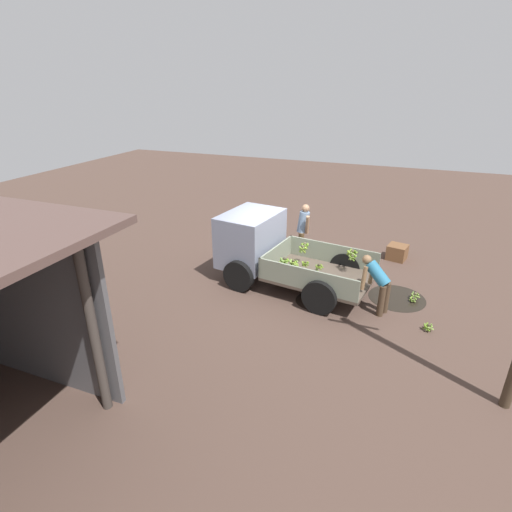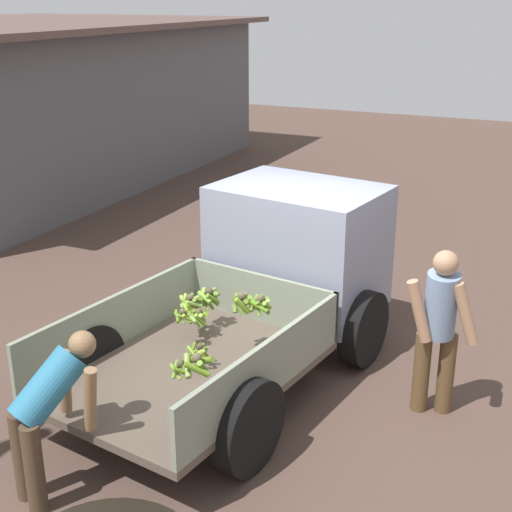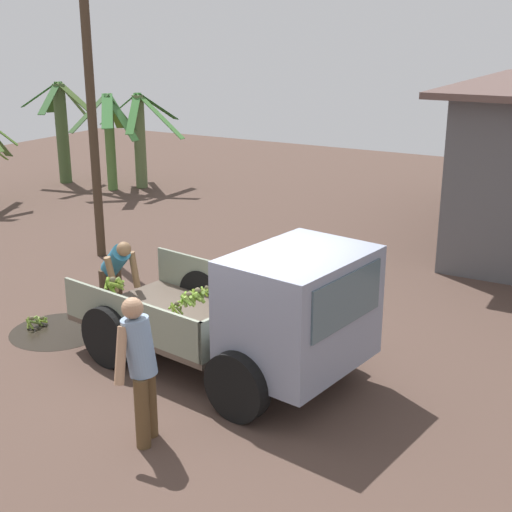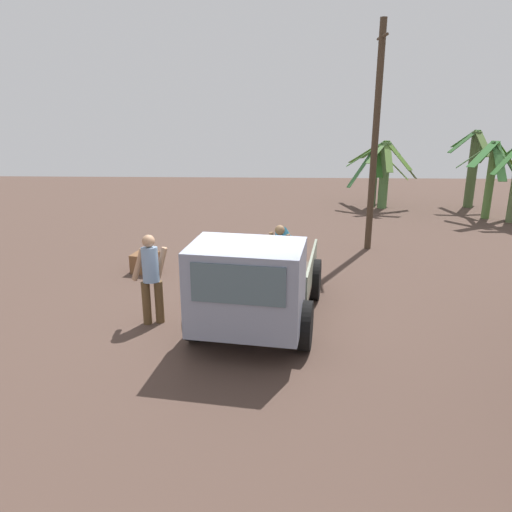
# 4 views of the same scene
# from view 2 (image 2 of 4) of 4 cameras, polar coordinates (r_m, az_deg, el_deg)

# --- Properties ---
(ground) EXTENTS (36.00, 36.00, 0.00)m
(ground) POSITION_cam_2_polar(r_m,az_deg,el_deg) (8.09, 1.99, -8.55)
(ground) COLOR #4D3930
(mud_patch_1) EXTENTS (0.99, 0.99, 0.01)m
(mud_patch_1) POSITION_cam_2_polar(r_m,az_deg,el_deg) (7.43, -8.85, -11.60)
(mud_patch_1) COLOR black
(mud_patch_1) RESTS_ON ground
(cargo_truck) EXTENTS (4.28, 2.60, 1.86)m
(cargo_truck) POSITION_cam_2_polar(r_m,az_deg,el_deg) (7.99, 1.83, -1.20)
(cargo_truck) COLOR brown
(cargo_truck) RESTS_ON ground
(warehouse_shed) EXTENTS (10.70, 7.78, 3.35)m
(warehouse_shed) POSITION_cam_2_polar(r_m,az_deg,el_deg) (17.51, -17.86, 14.74)
(warehouse_shed) COLOR #555457
(warehouse_shed) RESTS_ON ground
(person_foreground_visitor) EXTENTS (0.50, 0.70, 1.72)m
(person_foreground_visitor) POSITION_cam_2_polar(r_m,az_deg,el_deg) (6.99, 14.43, -5.36)
(person_foreground_visitor) COLOR brown
(person_foreground_visitor) RESTS_ON ground
(person_worker_loading) EXTENTS (0.77, 0.69, 1.37)m
(person_worker_loading) POSITION_cam_2_polar(r_m,az_deg,el_deg) (6.01, -16.29, -11.62)
(person_worker_loading) COLOR #493626
(person_worker_loading) RESTS_ON ground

